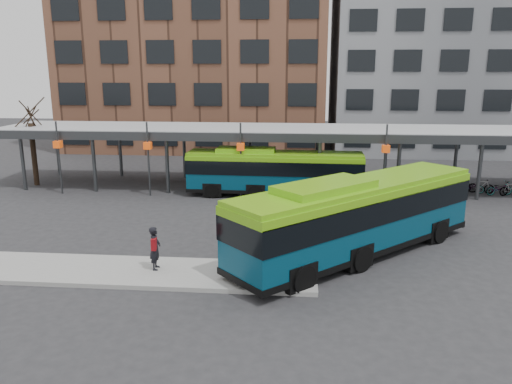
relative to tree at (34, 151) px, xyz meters
name	(u,v)px	position (x,y,z in m)	size (l,w,h in m)	color
ground	(282,252)	(18.00, -12.00, -2.43)	(120.00, 120.00, 0.00)	#28282B
boarding_island	(143,272)	(12.50, -15.00, -2.34)	(14.00, 3.00, 0.18)	gray
canopy	(289,132)	(17.94, 0.87, 1.47)	(40.00, 6.53, 4.80)	#999B9E
tree	(34,151)	(0.00, 0.00, 0.00)	(1.64, 1.64, 5.60)	black
building_brick	(199,40)	(8.00, 20.00, 8.57)	(26.00, 14.00, 22.00)	brown
building_grey	(455,49)	(34.00, 20.00, 7.57)	(24.00, 14.00, 20.00)	slate
bus_front	(358,215)	(21.31, -12.10, -0.55)	(11.43, 11.00, 3.61)	#073A52
bus_rear	(274,171)	(17.08, -1.53, -0.81)	(11.36, 2.78, 3.12)	#073A52
pedestrian	(155,248)	(13.01, -14.84, -1.35)	(0.48, 0.69, 1.78)	black
bike_rack	(478,187)	(30.55, 0.01, -1.97)	(5.47, 1.45, 0.98)	slate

